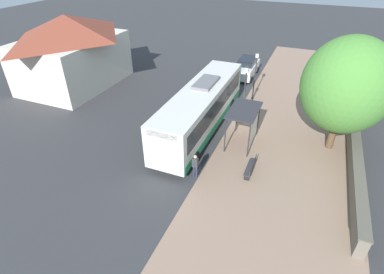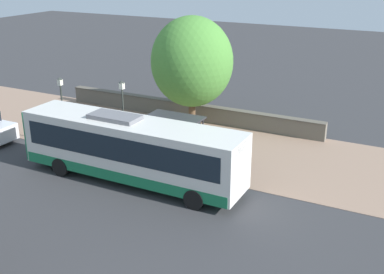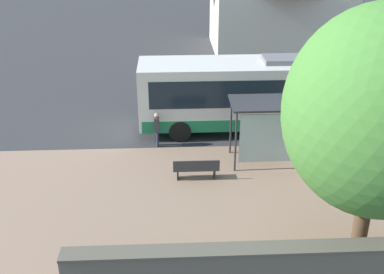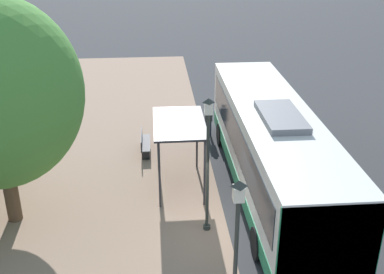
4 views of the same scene
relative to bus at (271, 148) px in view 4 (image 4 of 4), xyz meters
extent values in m
plane|color=#353538|center=(-1.88, -2.24, -1.82)|extent=(120.00, 120.00, 0.00)
cube|color=#937560|center=(-6.38, -2.24, -1.81)|extent=(9.00, 44.00, 0.02)
cube|color=silver|center=(0.00, 0.02, 0.05)|extent=(2.57, 12.17, 2.84)
cube|color=black|center=(0.00, 0.02, 0.42)|extent=(2.61, 11.19, 1.25)
cube|color=#197247|center=(0.00, 0.02, -1.09)|extent=(2.61, 11.92, 0.57)
cube|color=#197247|center=(0.00, -6.04, 0.05)|extent=(2.61, 0.06, 2.73)
cube|color=black|center=(0.00, 6.06, 1.19)|extent=(1.93, 0.08, 0.40)
cube|color=slate|center=(0.00, -0.89, 1.58)|extent=(1.29, 2.68, 0.22)
cylinder|color=black|center=(-1.21, 4.28, -1.32)|extent=(0.30, 1.00, 1.00)
cylinder|color=black|center=(1.21, 4.28, -1.32)|extent=(0.30, 1.00, 1.00)
cylinder|color=black|center=(-1.21, -3.75, -1.32)|extent=(0.30, 1.00, 1.00)
cylinder|color=black|center=(1.21, -3.75, -1.32)|extent=(0.30, 1.00, 1.00)
cylinder|color=#2D2D33|center=(-2.50, -0.74, -0.54)|extent=(0.08, 0.08, 2.57)
cylinder|color=#2D2D33|center=(-2.50, 2.15, -0.54)|extent=(0.08, 0.08, 2.57)
cylinder|color=#2D2D33|center=(-4.06, -0.74, -0.54)|extent=(0.08, 0.08, 2.57)
cylinder|color=#2D2D33|center=(-4.06, 2.15, -0.54)|extent=(0.08, 0.08, 2.57)
cube|color=#2D2D33|center=(-3.28, 0.71, 0.79)|extent=(1.87, 3.19, 0.08)
cube|color=silver|center=(-4.04, 0.71, -0.41)|extent=(0.03, 2.60, 2.06)
cylinder|color=#2D3347|center=(-1.74, 5.29, -1.44)|extent=(0.12, 0.12, 0.76)
cylinder|color=#2D3347|center=(-1.58, 5.29, -1.44)|extent=(0.12, 0.12, 0.76)
cube|color=#333338|center=(-1.66, 5.29, -0.76)|extent=(0.34, 0.22, 0.61)
sphere|color=tan|center=(-1.66, 5.29, -0.34)|extent=(0.21, 0.21, 0.21)
cube|color=#333338|center=(-4.59, 3.74, -1.37)|extent=(0.40, 1.79, 0.06)
cube|color=#333338|center=(-4.76, 3.74, -1.14)|extent=(0.04, 1.79, 0.40)
cube|color=black|center=(-4.59, 3.02, -1.60)|extent=(0.32, 0.06, 0.45)
cube|color=black|center=(-4.59, 4.45, -1.60)|extent=(0.32, 0.06, 0.45)
cylinder|color=#2D332D|center=(-2.57, -2.20, -1.74)|extent=(0.24, 0.24, 0.16)
cylinder|color=#2D332D|center=(-2.57, -2.20, 0.23)|extent=(0.10, 0.10, 4.10)
cube|color=silver|center=(-2.57, -2.20, 2.45)|extent=(0.24, 0.24, 0.35)
pyramid|color=#2D332D|center=(-2.57, -2.20, 2.69)|extent=(0.28, 0.28, 0.14)
cylinder|color=#2D332D|center=(-2.43, -6.60, 0.09)|extent=(0.10, 0.10, 3.83)
cube|color=silver|center=(-2.43, -6.60, 2.18)|extent=(0.24, 0.24, 0.35)
pyramid|color=#2D332D|center=(-2.43, -6.60, 2.42)|extent=(0.28, 0.28, 0.14)
cylinder|color=brown|center=(-9.01, -1.08, -0.30)|extent=(0.48, 0.48, 3.05)
camera|label=1|loc=(-6.75, 18.15, 9.96)|focal=28.00mm
camera|label=2|loc=(18.93, 13.26, 9.28)|focal=45.00mm
camera|label=3|loc=(-20.86, 4.70, 7.78)|focal=45.00mm
camera|label=4|loc=(-4.17, -15.32, 7.51)|focal=45.00mm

